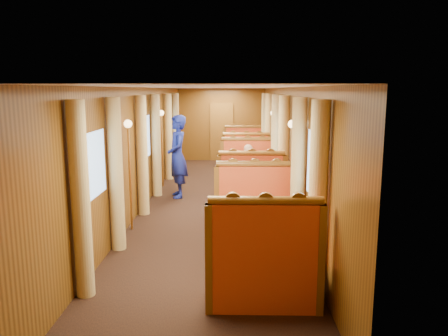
{
  "coord_description": "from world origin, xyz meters",
  "views": [
    {
      "loc": [
        0.4,
        -9.19,
        2.46
      ],
      "look_at": [
        0.24,
        -1.38,
        1.05
      ],
      "focal_mm": 35.0,
      "sensor_mm": 36.0,
      "label": 1
    }
  ],
  "objects_px": {
    "table_near": "(258,244)",
    "steward": "(177,157)",
    "teapot_left": "(248,216)",
    "fruit_plate": "(279,219)",
    "banquette_mid_aft": "(248,176)",
    "passenger": "(248,165)",
    "rose_vase_mid": "(249,162)",
    "banquette_mid_fwd": "(251,197)",
    "teapot_back": "(252,212)",
    "banquette_near_aft": "(255,219)",
    "banquette_near_fwd": "(263,271)",
    "banquette_far_fwd": "(246,166)",
    "table_mid": "(249,188)",
    "rose_vase_far": "(245,143)",
    "table_far": "(245,161)",
    "tea_tray": "(253,218)",
    "banquette_far_aft": "(244,155)",
    "teapot_right": "(260,216)"
  },
  "relations": [
    {
      "from": "table_mid",
      "to": "banquette_far_fwd",
      "type": "bearing_deg",
      "value": 90.0
    },
    {
      "from": "table_far",
      "to": "rose_vase_far",
      "type": "relative_size",
      "value": 2.92
    },
    {
      "from": "table_far",
      "to": "tea_tray",
      "type": "xyz_separation_m",
      "value": [
        -0.08,
        -7.05,
        0.38
      ]
    },
    {
      "from": "table_near",
      "to": "fruit_plate",
      "type": "xyz_separation_m",
      "value": [
        0.26,
        -0.11,
        0.39
      ]
    },
    {
      "from": "table_near",
      "to": "teapot_left",
      "type": "xyz_separation_m",
      "value": [
        -0.15,
        -0.14,
        0.44
      ]
    },
    {
      "from": "banquette_near_aft",
      "to": "banquette_mid_aft",
      "type": "relative_size",
      "value": 1.0
    },
    {
      "from": "tea_tray",
      "to": "table_far",
      "type": "bearing_deg",
      "value": 89.37
    },
    {
      "from": "fruit_plate",
      "to": "rose_vase_mid",
      "type": "height_order",
      "value": "rose_vase_mid"
    },
    {
      "from": "banquette_near_aft",
      "to": "banquette_mid_aft",
      "type": "height_order",
      "value": "same"
    },
    {
      "from": "table_near",
      "to": "banquette_mid_fwd",
      "type": "height_order",
      "value": "banquette_mid_fwd"
    },
    {
      "from": "banquette_mid_aft",
      "to": "teapot_back",
      "type": "bearing_deg",
      "value": -91.15
    },
    {
      "from": "table_far",
      "to": "tea_tray",
      "type": "distance_m",
      "value": 7.07
    },
    {
      "from": "banquette_far_aft",
      "to": "steward",
      "type": "height_order",
      "value": "steward"
    },
    {
      "from": "table_near",
      "to": "banquette_mid_fwd",
      "type": "bearing_deg",
      "value": 90.0
    },
    {
      "from": "teapot_left",
      "to": "fruit_plate",
      "type": "height_order",
      "value": "teapot_left"
    },
    {
      "from": "banquette_near_fwd",
      "to": "banquette_mid_aft",
      "type": "relative_size",
      "value": 1.0
    },
    {
      "from": "banquette_far_fwd",
      "to": "steward",
      "type": "height_order",
      "value": "steward"
    },
    {
      "from": "banquette_near_fwd",
      "to": "teapot_back",
      "type": "bearing_deg",
      "value": 94.64
    },
    {
      "from": "fruit_plate",
      "to": "banquette_far_fwd",
      "type": "bearing_deg",
      "value": 92.49
    },
    {
      "from": "steward",
      "to": "banquette_near_aft",
      "type": "bearing_deg",
      "value": 12.73
    },
    {
      "from": "tea_tray",
      "to": "passenger",
      "type": "bearing_deg",
      "value": 88.97
    },
    {
      "from": "teapot_back",
      "to": "steward",
      "type": "bearing_deg",
      "value": 96.96
    },
    {
      "from": "passenger",
      "to": "teapot_left",
      "type": "bearing_deg",
      "value": -91.92
    },
    {
      "from": "table_near",
      "to": "banquette_near_fwd",
      "type": "relative_size",
      "value": 0.78
    },
    {
      "from": "banquette_near_fwd",
      "to": "teapot_right",
      "type": "bearing_deg",
      "value": 89.79
    },
    {
      "from": "banquette_near_aft",
      "to": "table_mid",
      "type": "relative_size",
      "value": 1.28
    },
    {
      "from": "table_mid",
      "to": "banquette_mid_fwd",
      "type": "xyz_separation_m",
      "value": [
        0.0,
        -1.01,
        0.05
      ]
    },
    {
      "from": "table_mid",
      "to": "table_far",
      "type": "relative_size",
      "value": 1.0
    },
    {
      "from": "steward",
      "to": "passenger",
      "type": "relative_size",
      "value": 2.49
    },
    {
      "from": "teapot_back",
      "to": "fruit_plate",
      "type": "bearing_deg",
      "value": -41.29
    },
    {
      "from": "table_mid",
      "to": "rose_vase_far",
      "type": "relative_size",
      "value": 2.92
    },
    {
      "from": "banquette_mid_aft",
      "to": "rose_vase_mid",
      "type": "distance_m",
      "value": 1.14
    },
    {
      "from": "table_mid",
      "to": "rose_vase_far",
      "type": "xyz_separation_m",
      "value": [
        0.01,
        3.49,
        0.55
      ]
    },
    {
      "from": "rose_vase_mid",
      "to": "passenger",
      "type": "distance_m",
      "value": 0.81
    },
    {
      "from": "table_far",
      "to": "table_near",
      "type": "bearing_deg",
      "value": -90.0
    },
    {
      "from": "banquette_mid_aft",
      "to": "passenger",
      "type": "relative_size",
      "value": 1.76
    },
    {
      "from": "banquette_near_aft",
      "to": "fruit_plate",
      "type": "height_order",
      "value": "banquette_near_aft"
    },
    {
      "from": "fruit_plate",
      "to": "teapot_left",
      "type": "bearing_deg",
      "value": -175.54
    },
    {
      "from": "banquette_near_aft",
      "to": "banquette_far_fwd",
      "type": "relative_size",
      "value": 1.0
    },
    {
      "from": "table_far",
      "to": "rose_vase_far",
      "type": "bearing_deg",
      "value": -29.04
    },
    {
      "from": "table_near",
      "to": "steward",
      "type": "bearing_deg",
      "value": 111.33
    },
    {
      "from": "rose_vase_mid",
      "to": "banquette_near_aft",
      "type": "bearing_deg",
      "value": -89.81
    },
    {
      "from": "banquette_mid_fwd",
      "to": "banquette_mid_aft",
      "type": "bearing_deg",
      "value": 90.0
    },
    {
      "from": "banquette_near_aft",
      "to": "tea_tray",
      "type": "distance_m",
      "value": 1.12
    },
    {
      "from": "banquette_far_fwd",
      "to": "fruit_plate",
      "type": "relative_size",
      "value": 5.71
    },
    {
      "from": "banquette_mid_aft",
      "to": "banquette_near_aft",
      "type": "bearing_deg",
      "value": -90.0
    },
    {
      "from": "banquette_near_fwd",
      "to": "passenger",
      "type": "height_order",
      "value": "banquette_near_fwd"
    },
    {
      "from": "rose_vase_far",
      "to": "teapot_back",
      "type": "bearing_deg",
      "value": -90.81
    },
    {
      "from": "teapot_back",
      "to": "rose_vase_far",
      "type": "relative_size",
      "value": 0.42
    },
    {
      "from": "table_near",
      "to": "teapot_left",
      "type": "height_order",
      "value": "teapot_left"
    }
  ]
}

